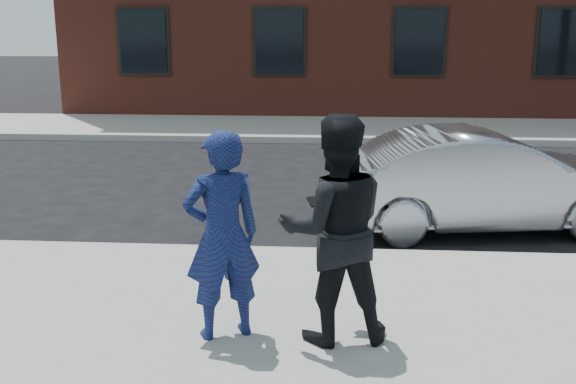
{
  "coord_description": "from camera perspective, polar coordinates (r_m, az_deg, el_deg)",
  "views": [
    {
      "loc": [
        -2.09,
        -5.87,
        2.7
      ],
      "look_at": [
        -2.55,
        0.4,
        1.12
      ],
      "focal_mm": 42.0,
      "sensor_mm": 36.0,
      "label": 1
    }
  ],
  "objects": [
    {
      "name": "ground",
      "position": [
        6.79,
        22.08,
        -10.4
      ],
      "size": [
        100.0,
        100.0,
        0.0
      ],
      "primitive_type": "plane",
      "color": "black",
      "rests_on": "ground"
    },
    {
      "name": "near_sidewalk",
      "position": [
        6.54,
        22.8,
        -10.69
      ],
      "size": [
        50.0,
        3.5,
        0.15
      ],
      "primitive_type": "cube",
      "color": "gray",
      "rests_on": "ground"
    },
    {
      "name": "near_curb",
      "position": [
        8.14,
        18.88,
        -5.46
      ],
      "size": [
        50.0,
        0.1,
        0.15
      ],
      "primitive_type": "cube",
      "color": "#999691",
      "rests_on": "ground"
    },
    {
      "name": "far_sidewalk",
      "position": [
        17.44,
        11.04,
        5.21
      ],
      "size": [
        50.0,
        3.5,
        0.15
      ],
      "primitive_type": "cube",
      "color": "gray",
      "rests_on": "ground"
    },
    {
      "name": "far_curb",
      "position": [
        15.68,
        11.79,
        4.19
      ],
      "size": [
        50.0,
        0.1,
        0.15
      ],
      "primitive_type": "cube",
      "color": "#999691",
      "rests_on": "ground"
    },
    {
      "name": "silver_sedan",
      "position": [
        9.25,
        16.28,
        0.9
      ],
      "size": [
        4.25,
        2.02,
        1.34
      ],
      "primitive_type": "imported",
      "rotation": [
        0.0,
        0.0,
        1.72
      ],
      "color": "#999BA3",
      "rests_on": "ground"
    },
    {
      "name": "man_hoodie",
      "position": [
        5.49,
        -5.6,
        -3.7
      ],
      "size": [
        0.75,
        0.65,
        1.74
      ],
      "rotation": [
        0.0,
        0.0,
        3.58
      ],
      "color": "navy",
      "rests_on": "near_sidewalk"
    },
    {
      "name": "man_peacoat",
      "position": [
        5.41,
        3.96,
        -3.22
      ],
      "size": [
        1.03,
        0.87,
        1.88
      ],
      "rotation": [
        0.0,
        0.0,
        3.33
      ],
      "color": "black",
      "rests_on": "near_sidewalk"
    }
  ]
}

